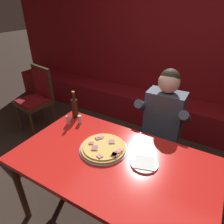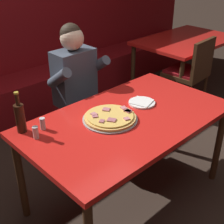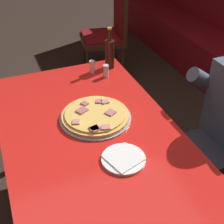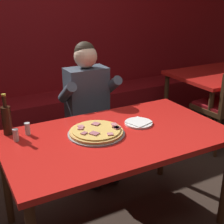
{
  "view_description": "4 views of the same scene",
  "coord_description": "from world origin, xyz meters",
  "px_view_note": "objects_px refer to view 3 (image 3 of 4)",
  "views": [
    {
      "loc": [
        0.58,
        -1.01,
        1.85
      ],
      "look_at": [
        -0.18,
        0.3,
        0.98
      ],
      "focal_mm": 32.0,
      "sensor_mm": 36.0,
      "label": 1
    },
    {
      "loc": [
        -1.46,
        -1.35,
        1.89
      ],
      "look_at": [
        -0.02,
        0.15,
        0.75
      ],
      "focal_mm": 50.0,
      "sensor_mm": 36.0,
      "label": 2
    },
    {
      "loc": [
        1.19,
        -0.37,
        1.8
      ],
      "look_at": [
        -0.13,
        0.17,
        0.77
      ],
      "focal_mm": 50.0,
      "sensor_mm": 36.0,
      "label": 3
    },
    {
      "loc": [
        -0.96,
        -1.72,
        1.69
      ],
      "look_at": [
        0.01,
        0.09,
        0.89
      ],
      "focal_mm": 50.0,
      "sensor_mm": 36.0,
      "label": 4
    }
  ],
  "objects_px": {
    "main_dining_table": "(93,145)",
    "beer_bottle": "(110,53)",
    "pizza": "(95,116)",
    "dining_chair_near_right": "(110,30)",
    "shaker_parmesan": "(106,72)",
    "plate_white_paper": "(123,159)",
    "shaker_oregano": "(92,67)"
  },
  "relations": [
    {
      "from": "main_dining_table",
      "to": "plate_white_paper",
      "type": "height_order",
      "value": "plate_white_paper"
    },
    {
      "from": "plate_white_paper",
      "to": "shaker_parmesan",
      "type": "relative_size",
      "value": 2.44
    },
    {
      "from": "beer_bottle",
      "to": "shaker_oregano",
      "type": "bearing_deg",
      "value": -80.35
    },
    {
      "from": "shaker_oregano",
      "to": "dining_chair_near_right",
      "type": "xyz_separation_m",
      "value": [
        -1.14,
        0.58,
        -0.22
      ]
    },
    {
      "from": "pizza",
      "to": "shaker_oregano",
      "type": "height_order",
      "value": "shaker_oregano"
    },
    {
      "from": "main_dining_table",
      "to": "pizza",
      "type": "distance_m",
      "value": 0.17
    },
    {
      "from": "pizza",
      "to": "shaker_oregano",
      "type": "distance_m",
      "value": 0.54
    },
    {
      "from": "shaker_oregano",
      "to": "shaker_parmesan",
      "type": "xyz_separation_m",
      "value": [
        0.09,
        0.06,
        0.0
      ]
    },
    {
      "from": "shaker_parmesan",
      "to": "beer_bottle",
      "type": "bearing_deg",
      "value": 147.8
    },
    {
      "from": "plate_white_paper",
      "to": "dining_chair_near_right",
      "type": "xyz_separation_m",
      "value": [
        -2.01,
        0.73,
        -0.19
      ]
    },
    {
      "from": "beer_bottle",
      "to": "dining_chair_near_right",
      "type": "xyz_separation_m",
      "value": [
        -1.12,
        0.44,
        -0.29
      ]
    },
    {
      "from": "main_dining_table",
      "to": "beer_bottle",
      "type": "distance_m",
      "value": 0.77
    },
    {
      "from": "pizza",
      "to": "shaker_parmesan",
      "type": "relative_size",
      "value": 4.63
    },
    {
      "from": "pizza",
      "to": "plate_white_paper",
      "type": "distance_m",
      "value": 0.36
    },
    {
      "from": "plate_white_paper",
      "to": "dining_chair_near_right",
      "type": "relative_size",
      "value": 0.21
    },
    {
      "from": "main_dining_table",
      "to": "dining_chair_near_right",
      "type": "height_order",
      "value": "dining_chair_near_right"
    },
    {
      "from": "pizza",
      "to": "shaker_oregano",
      "type": "relative_size",
      "value": 4.63
    },
    {
      "from": "shaker_oregano",
      "to": "shaker_parmesan",
      "type": "distance_m",
      "value": 0.11
    },
    {
      "from": "beer_bottle",
      "to": "shaker_parmesan",
      "type": "relative_size",
      "value": 3.4
    },
    {
      "from": "shaker_parmesan",
      "to": "dining_chair_near_right",
      "type": "height_order",
      "value": "dining_chair_near_right"
    },
    {
      "from": "pizza",
      "to": "dining_chair_near_right",
      "type": "xyz_separation_m",
      "value": [
        -1.66,
        0.74,
        -0.2
      ]
    },
    {
      "from": "main_dining_table",
      "to": "beer_bottle",
      "type": "xyz_separation_m",
      "value": [
        -0.66,
        0.36,
        0.18
      ]
    },
    {
      "from": "plate_white_paper",
      "to": "dining_chair_near_right",
      "type": "distance_m",
      "value": 2.15
    },
    {
      "from": "dining_chair_near_right",
      "to": "plate_white_paper",
      "type": "bearing_deg",
      "value": -19.89
    },
    {
      "from": "pizza",
      "to": "plate_white_paper",
      "type": "relative_size",
      "value": 1.89
    },
    {
      "from": "main_dining_table",
      "to": "shaker_oregano",
      "type": "relative_size",
      "value": 18.13
    },
    {
      "from": "beer_bottle",
      "to": "pizza",
      "type": "bearing_deg",
      "value": -29.06
    },
    {
      "from": "main_dining_table",
      "to": "shaker_oregano",
      "type": "bearing_deg",
      "value": 160.83
    },
    {
      "from": "plate_white_paper",
      "to": "shaker_oregano",
      "type": "distance_m",
      "value": 0.88
    },
    {
      "from": "shaker_oregano",
      "to": "main_dining_table",
      "type": "bearing_deg",
      "value": -19.17
    },
    {
      "from": "pizza",
      "to": "plate_white_paper",
      "type": "xyz_separation_m",
      "value": [
        0.36,
        0.01,
        -0.01
      ]
    },
    {
      "from": "shaker_parmesan",
      "to": "pizza",
      "type": "bearing_deg",
      "value": -28.14
    }
  ]
}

